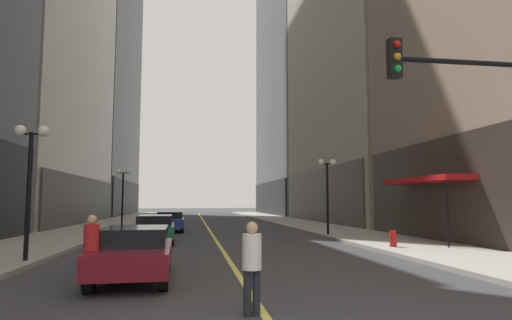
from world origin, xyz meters
TOP-DOWN VIEW (x-y plane):
  - ground_plane at (0.00, 35.00)m, footprint 200.00×200.00m
  - sidewalk_left at (-8.25, 35.00)m, footprint 4.50×78.00m
  - sidewalk_right at (8.25, 35.00)m, footprint 4.50×78.00m
  - lane_centre_stripe at (0.00, 35.00)m, footprint 0.16×70.00m
  - building_left_mid at (-17.69, 34.50)m, footprint 14.59×24.00m
  - storefront_awning_right at (9.69, 13.97)m, footprint 1.60×5.84m
  - car_maroon at (-2.71, 6.48)m, footprint 1.92×4.29m
  - car_green at (-3.03, 16.69)m, footprint 2.05×4.78m
  - car_blue at (-2.66, 24.55)m, footprint 1.88×4.28m
  - pedestrian_in_white_shirt at (-0.23, 2.62)m, footprint 0.35×0.35m
  - pedestrian_in_red_jacket at (-3.54, 5.37)m, footprint 0.39×0.39m
  - traffic_light_near_right at (5.35, 3.89)m, footprint 3.43×0.35m
  - street_lamp_left_near at (-6.40, 9.59)m, footprint 1.06×0.36m
  - street_lamp_left_far at (-6.40, 28.55)m, footprint 1.06×0.36m
  - street_lamp_right_mid at (6.40, 18.73)m, footprint 1.06×0.36m
  - fire_hydrant_right at (6.90, 11.79)m, footprint 0.28×0.28m

SIDE VIEW (x-z plane):
  - ground_plane at x=0.00m, z-range 0.00..0.00m
  - lane_centre_stripe at x=0.00m, z-range 0.00..0.01m
  - sidewalk_left at x=-8.25m, z-range 0.00..0.15m
  - sidewalk_right at x=8.25m, z-range 0.00..0.15m
  - fire_hydrant_right at x=6.90m, z-range 0.00..0.80m
  - car_maroon at x=-2.71m, z-range 0.06..1.38m
  - car_blue at x=-2.66m, z-range 0.06..1.38m
  - car_green at x=-3.03m, z-range 0.06..1.38m
  - pedestrian_in_white_shirt at x=-0.23m, z-range 0.13..1.76m
  - pedestrian_in_red_jacket at x=-3.54m, z-range 0.14..1.82m
  - storefront_awning_right at x=9.69m, z-range 1.43..4.55m
  - street_lamp_left_near at x=-6.40m, z-range 1.04..5.47m
  - street_lamp_left_far at x=-6.40m, z-range 1.04..5.47m
  - street_lamp_right_mid at x=6.40m, z-range 1.04..5.47m
  - traffic_light_near_right at x=5.35m, z-range 0.92..6.57m
  - building_left_mid at x=-17.69m, z-range -0.06..34.05m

